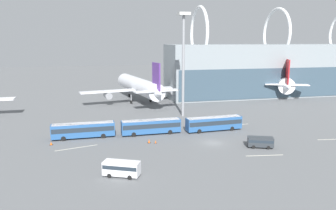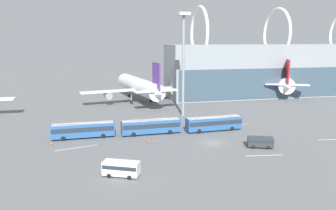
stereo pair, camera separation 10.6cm
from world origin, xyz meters
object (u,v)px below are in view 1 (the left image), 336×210
service_van_foreground (260,141)px  shuttle_bus_1 (151,126)px  airliner_parked_remote (280,81)px  traffic_cone_1 (51,143)px  shuttle_bus_0 (83,129)px  shuttle_bus_2 (214,123)px  floodlight_mast (183,50)px  service_van_crossing (122,168)px  airliner_at_gate_far (140,86)px  traffic_cone_0 (156,142)px  traffic_cone_2 (149,141)px

service_van_foreground → shuttle_bus_1: bearing=164.9°
airliner_parked_remote → traffic_cone_1: bearing=145.5°
airliner_parked_remote → shuttle_bus_0: size_ratio=3.03×
shuttle_bus_2 → floodlight_mast: 23.19m
service_van_crossing → floodlight_mast: bearing=-93.5°
shuttle_bus_0 → service_van_foreground: size_ratio=2.50×
airliner_at_gate_far → service_van_crossing: size_ratio=6.73×
shuttle_bus_1 → floodlight_mast: size_ratio=0.48×
airliner_parked_remote → shuttle_bus_1: airliner_parked_remote is taller
airliner_parked_remote → shuttle_bus_0: (-74.74, -45.30, -3.08)m
service_van_foreground → service_van_crossing: bearing=-143.1°
airliner_parked_remote → floodlight_mast: 58.30m
traffic_cone_1 → shuttle_bus_0: bearing=28.9°
traffic_cone_1 → airliner_parked_remote: bearing=31.0°
shuttle_bus_2 → shuttle_bus_0: bearing=174.9°
shuttle_bus_2 → service_van_crossing: bearing=-140.8°
shuttle_bus_0 → traffic_cone_1: shuttle_bus_0 is taller
floodlight_mast → traffic_cone_1: floodlight_mast is taller
airliner_parked_remote → shuttle_bus_2: (-45.35, -46.14, -3.08)m
service_van_crossing → shuttle_bus_1: bearing=-86.4°
traffic_cone_0 → airliner_at_gate_far: bearing=85.8°
airliner_at_gate_far → traffic_cone_2: (-4.57, -44.79, -5.14)m
traffic_cone_1 → airliner_at_gate_far: bearing=60.1°
service_van_foreground → shuttle_bus_0: bearing=178.1°
shuttle_bus_2 → service_van_foreground: (4.56, -13.50, -0.69)m
shuttle_bus_0 → traffic_cone_0: bearing=-27.5°
airliner_at_gate_far → shuttle_bus_2: bearing=-174.0°
airliner_parked_remote → traffic_cone_2: (-61.59, -51.90, -4.60)m
floodlight_mast → shuttle_bus_0: bearing=-149.7°
shuttle_bus_0 → shuttle_bus_1: size_ratio=1.00×
airliner_parked_remote → traffic_cone_1: (-81.01, -48.76, -4.69)m
shuttle_bus_2 → traffic_cone_2: (-16.24, -5.76, -1.53)m
shuttle_bus_1 → traffic_cone_1: shuttle_bus_1 is taller
airliner_parked_remote → shuttle_bus_1: 75.45m
shuttle_bus_0 → shuttle_bus_2: (29.39, -0.84, 0.00)m
service_van_foreground → traffic_cone_0: size_ratio=9.05×
shuttle_bus_0 → shuttle_bus_1: (14.69, -0.29, 0.00)m
shuttle_bus_1 → traffic_cone_2: 6.67m
traffic_cone_1 → traffic_cone_2: size_ratio=0.82×
service_van_foreground → traffic_cone_1: (-40.22, 10.88, -0.93)m
floodlight_mast → traffic_cone_0: 31.19m
shuttle_bus_1 → service_van_foreground: size_ratio=2.50×
floodlight_mast → traffic_cone_0: size_ratio=47.48×
shuttle_bus_2 → traffic_cone_0: shuttle_bus_2 is taller
traffic_cone_1 → floodlight_mast: bearing=30.0°
airliner_parked_remote → traffic_cone_1: size_ratio=63.11×
traffic_cone_2 → floodlight_mast: bearing=58.9°
floodlight_mast → traffic_cone_2: floodlight_mast is taller
airliner_at_gate_far → service_van_foreground: (16.23, -52.54, -4.30)m
shuttle_bus_1 → shuttle_bus_2: bearing=-3.4°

